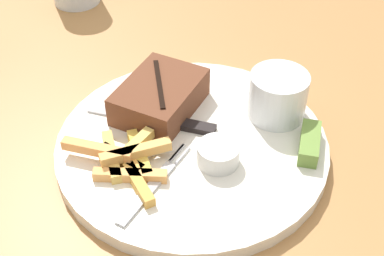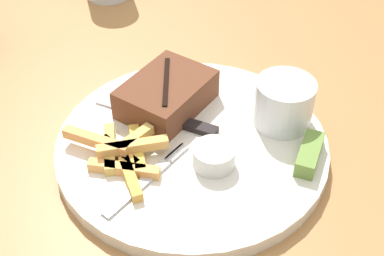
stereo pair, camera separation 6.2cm
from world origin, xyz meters
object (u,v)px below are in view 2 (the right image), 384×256
at_px(steak_portion, 167,94).
at_px(dipping_sauce_cup, 214,156).
at_px(dinner_plate, 192,146).
at_px(coleslaw_cup, 284,101).
at_px(knife_utensil, 168,119).
at_px(pickle_spear, 309,154).
at_px(fork_utensil, 144,182).

relative_size(steak_portion, dipping_sauce_cup, 2.68).
bearing_deg(dinner_plate, coleslaw_cup, -27.72).
distance_m(coleslaw_cup, knife_utensil, 0.14).
bearing_deg(pickle_spear, dinner_plate, 120.77).
bearing_deg(dinner_plate, knife_utensil, 84.40).
distance_m(dipping_sauce_cup, knife_utensil, 0.09).
bearing_deg(coleslaw_cup, dinner_plate, 152.28).
xyz_separation_m(dinner_plate, pickle_spear, (0.07, -0.12, 0.02)).
height_order(pickle_spear, fork_utensil, pickle_spear).
height_order(steak_portion, coleslaw_cup, coleslaw_cup).
relative_size(steak_portion, pickle_spear, 1.94).
bearing_deg(coleslaw_cup, dipping_sauce_cup, 175.50).
distance_m(dinner_plate, dipping_sauce_cup, 0.05).
xyz_separation_m(steak_portion, dipping_sauce_cup, (-0.03, -0.11, -0.01)).
height_order(coleslaw_cup, fork_utensil, coleslaw_cup).
distance_m(steak_portion, knife_utensil, 0.03).
xyz_separation_m(pickle_spear, knife_utensil, (-0.07, 0.16, -0.01)).
distance_m(dinner_plate, steak_portion, 0.08).
relative_size(dinner_plate, pickle_spear, 4.89).
relative_size(coleslaw_cup, dipping_sauce_cup, 1.49).
distance_m(coleslaw_cup, dipping_sauce_cup, 0.12).
bearing_deg(coleslaw_cup, knife_utensil, 134.32).
xyz_separation_m(steak_portion, fork_utensil, (-0.11, -0.08, -0.02)).
bearing_deg(steak_portion, dipping_sauce_cup, -106.60).
xyz_separation_m(steak_portion, pickle_spear, (0.05, -0.19, -0.01)).
relative_size(steak_portion, fork_utensil, 0.96).
xyz_separation_m(coleslaw_cup, dipping_sauce_cup, (-0.11, 0.01, -0.02)).
bearing_deg(dipping_sauce_cup, pickle_spear, -41.98).
xyz_separation_m(dinner_plate, coleslaw_cup, (0.10, -0.05, 0.04)).
bearing_deg(knife_utensil, coleslaw_cup, -156.03).
relative_size(coleslaw_cup, fork_utensil, 0.54).
distance_m(steak_portion, coleslaw_cup, 0.15).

